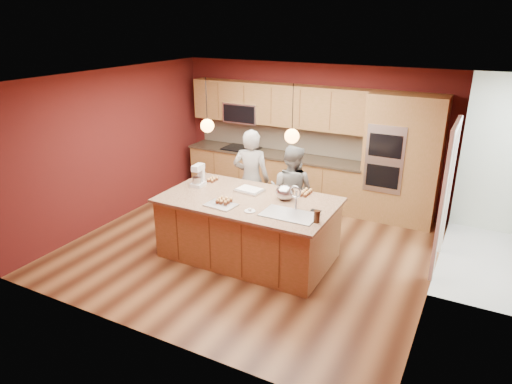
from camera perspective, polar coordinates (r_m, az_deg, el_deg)
The scene contains 24 objects.
floor at distance 7.48m, azimuth -0.61°, elevation -6.90°, with size 5.50×5.50×0.00m, color #452414.
ceiling at distance 6.66m, azimuth -0.70°, elevation 14.10°, with size 5.50×5.50×0.00m, color white.
wall_back at distance 9.15m, azimuth 6.83°, elevation 7.26°, with size 5.50×5.50×0.00m, color #511615.
wall_front at distance 5.05m, azimuth -14.25°, elevation -4.92°, with size 5.50×5.50×0.00m, color #511615.
wall_left at distance 8.55m, azimuth -17.20°, elevation 5.49°, with size 5.00×5.00×0.00m, color #511615.
wall_right at distance 6.22m, azimuth 22.29°, elevation -0.88°, with size 5.00×5.00×0.00m, color #511615.
cabinet_run at distance 9.27m, azimuth 2.23°, elevation 5.24°, with size 3.74×0.64×2.30m.
oven_column at distance 8.45m, azimuth 17.77°, elevation 3.84°, with size 1.30×0.62×2.30m.
doorway_trim at distance 7.07m, azimuth 22.55°, elevation -0.95°, with size 0.08×1.11×2.20m, color white, non-canonical shape.
pendant_left at distance 6.85m, azimuth -6.10°, elevation 8.27°, with size 0.20×0.20×0.80m.
pendant_right at distance 6.21m, azimuth 4.51°, elevation 7.02°, with size 0.20×0.20×0.80m.
island at distance 7.00m, azimuth -0.87°, elevation -4.46°, with size 2.61×1.46×1.34m.
person_left at distance 7.86m, azimuth -0.60°, elevation 1.56°, with size 0.64×0.42×1.76m, color black.
person_right at distance 7.59m, azimuth 4.42°, elevation 0.05°, with size 0.77×0.60×1.59m, color gray.
stand_mixer at distance 7.36m, azimuth -7.22°, elevation 1.91°, with size 0.20×0.27×0.35m.
sheet_cake at distance 7.10m, azimuth -0.83°, elevation 0.24°, with size 0.45×0.35×0.05m.
cooling_rack at distance 6.59m, azimuth -4.42°, elevation -1.62°, with size 0.43×0.31×0.02m, color silver.
mixing_bowl at distance 6.77m, azimuth 3.64°, elevation -0.05°, with size 0.28×0.28×0.24m, color #AFB2B7.
plate at distance 6.37m, azimuth -0.77°, elevation -2.40°, with size 0.16×0.16×0.01m, color silver.
tumbler at distance 6.07m, azimuth 7.61°, elevation -3.06°, with size 0.08×0.08×0.17m, color #321B0E.
phone at distance 6.44m, azimuth 7.51°, elevation -2.33°, with size 0.15×0.08×0.01m, color black.
cupcakes_left at distance 7.58m, azimuth -5.47°, elevation 1.60°, with size 0.14×0.21×0.06m, color tan, non-canonical shape.
cupcakes_rack at distance 6.64m, azimuth -4.05°, elevation -1.05°, with size 0.21×0.21×0.06m, color tan, non-canonical shape.
cupcakes_right at distance 7.01m, azimuth 6.25°, elevation -0.06°, with size 0.15×0.29×0.07m, color tan, non-canonical shape.
Camera 1 is at (3.13, -5.82, 3.50)m, focal length 32.00 mm.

